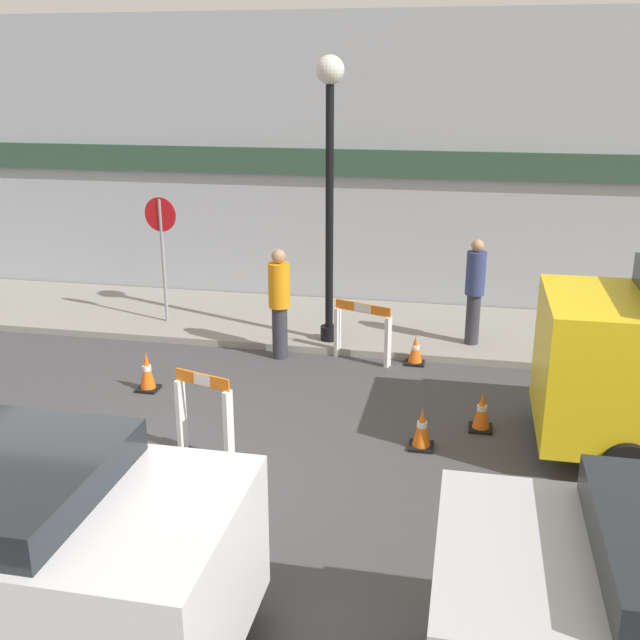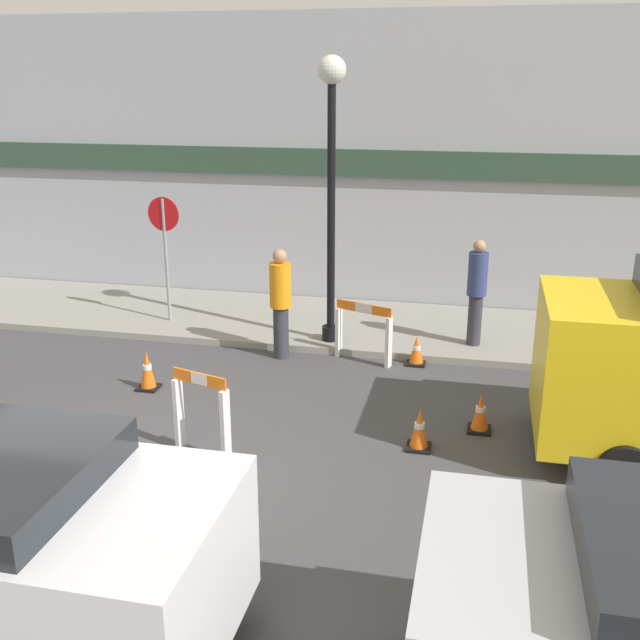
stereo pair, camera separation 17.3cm
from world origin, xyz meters
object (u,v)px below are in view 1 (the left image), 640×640
Objects in this scene: stop_sign at (162,239)px; person_worker at (279,300)px; person_pedestrian at (475,288)px; streetlamp_post at (330,162)px.

stop_sign is 2.71m from person_worker.
person_pedestrian reaches higher than person_worker.
stop_sign is at bearing -144.79° from person_worker.
streetlamp_post reaches higher than person_pedestrian.
streetlamp_post is 2.03× the size of stop_sign.
person_pedestrian is at bearing -175.33° from stop_sign.
streetlamp_post is 2.58× the size of person_pedestrian.
streetlamp_post is at bearing 103.88° from person_worker.
stop_sign is 1.25× the size of person_worker.
person_worker is (2.40, -1.08, -0.65)m from stop_sign.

